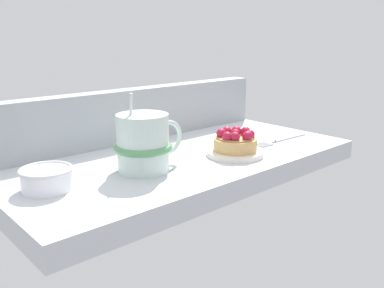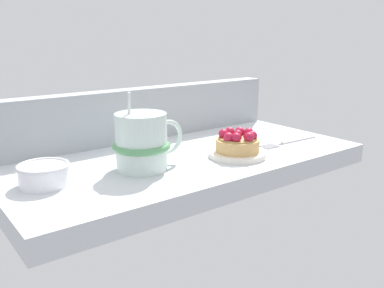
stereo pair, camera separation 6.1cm
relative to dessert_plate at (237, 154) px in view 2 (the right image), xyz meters
The scene contains 7 objects.
ground_plane 10.83cm from the dessert_plate, 133.75° to the left, with size 69.08×34.39×3.78cm, color silver.
window_rail_back 24.43cm from the dessert_plate, 107.81° to the left, with size 67.70×4.16×11.17cm, color #9EA3A8.
dessert_plate is the anchor object (origin of this frame).
raspberry_tart 2.33cm from the dessert_plate, ahead, with size 8.24×8.24×4.25cm.
coffee_mug 19.08cm from the dessert_plate, 166.60° to the left, with size 13.45×9.97×13.43cm.
dessert_fork 15.76cm from the dessert_plate, ahead, with size 15.99×2.55×0.60cm.
sugar_bowl 34.91cm from the dessert_plate, 169.04° to the left, with size 7.94×7.94×3.42cm.
Camera 2 is at (-45.13, -62.96, 22.91)cm, focal length 38.98 mm.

